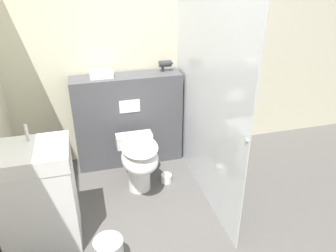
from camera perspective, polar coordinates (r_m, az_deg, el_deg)
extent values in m
cube|color=beige|center=(3.70, -5.88, 12.73)|extent=(8.00, 0.06, 2.50)
cube|color=#4C4C51|center=(3.74, -6.87, 1.03)|extent=(1.19, 0.29, 1.05)
cube|color=white|center=(3.51, -6.69, 3.42)|extent=(0.22, 0.01, 0.14)
cube|color=silver|center=(3.04, 6.44, 5.80)|extent=(0.01, 1.76, 2.12)
sphere|color=#B2B2B7|center=(2.37, 13.77, -2.44)|extent=(0.04, 0.04, 0.04)
cylinder|color=white|center=(3.42, -5.06, -7.99)|extent=(0.23, 0.23, 0.40)
ellipsoid|color=white|center=(3.22, -4.93, -5.58)|extent=(0.36, 0.50, 0.24)
ellipsoid|color=white|center=(3.15, -5.03, -3.56)|extent=(0.36, 0.49, 0.02)
cube|color=white|center=(3.45, -5.89, -2.42)|extent=(0.37, 0.15, 0.13)
cube|color=white|center=(2.90, -21.48, -12.57)|extent=(0.58, 0.44, 0.79)
cube|color=white|center=(2.65, -23.13, -4.83)|extent=(0.59, 0.45, 0.13)
cylinder|color=silver|center=(2.69, -23.38, -1.07)|extent=(0.02, 0.02, 0.14)
cylinder|color=#2D2D33|center=(3.63, -0.52, 10.80)|extent=(0.13, 0.07, 0.07)
cone|color=#2D2D33|center=(3.65, 0.73, 10.89)|extent=(0.03, 0.06, 0.06)
cylinder|color=#2D2D33|center=(3.64, -0.92, 10.07)|extent=(0.03, 0.03, 0.08)
cube|color=white|center=(3.53, -11.55, 8.88)|extent=(0.24, 0.17, 0.07)
cylinder|color=white|center=(3.58, -0.29, -9.07)|extent=(0.11, 0.11, 0.09)
cylinder|color=silver|center=(2.68, -10.42, -19.20)|extent=(0.23, 0.23, 0.01)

